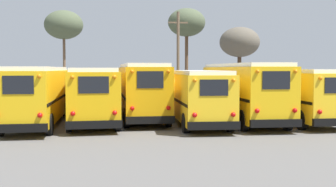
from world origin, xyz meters
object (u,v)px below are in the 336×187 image
object	(u,v)px
school_bus_0	(38,93)
school_bus_4	(242,90)
school_bus_1	(92,93)
bare_tree_1	(64,25)
school_bus_3	(195,94)
bare_tree_0	(240,43)
school_bus_5	(288,92)
utility_pole	(178,55)
bare_tree_2	(187,23)
school_bus_2	(141,89)

from	to	relation	value
school_bus_0	school_bus_4	xyz separation A→B (m)	(11.50, 0.06, 0.11)
school_bus_1	bare_tree_1	distance (m)	23.38
school_bus_3	bare_tree_0	bearing A→B (deg)	65.27
school_bus_5	bare_tree_1	xyz separation A→B (m)	(-15.28, 22.92, 6.06)
school_bus_0	school_bus_1	size ratio (longest dim) A/B	1.00
utility_pole	bare_tree_2	world-z (taller)	bare_tree_2
bare_tree_2	school_bus_4	bearing A→B (deg)	-92.16
utility_pole	bare_tree_0	world-z (taller)	utility_pole
school_bus_4	bare_tree_2	world-z (taller)	bare_tree_2
school_bus_0	bare_tree_1	size ratio (longest dim) A/B	1.13
school_bus_1	bare_tree_0	world-z (taller)	bare_tree_0
school_bus_1	school_bus_4	distance (m)	8.65
bare_tree_1	school_bus_3	bearing A→B (deg)	-67.89
school_bus_4	bare_tree_0	bearing A→B (deg)	72.80
utility_pole	bare_tree_2	size ratio (longest dim) A/B	0.85
school_bus_1	school_bus_3	bearing A→B (deg)	-11.65
school_bus_1	bare_tree_2	world-z (taller)	bare_tree_2
school_bus_3	school_bus_4	xyz separation A→B (m)	(2.88, 0.51, 0.21)
utility_pole	bare_tree_0	distance (m)	7.51
school_bus_1	utility_pole	bearing A→B (deg)	62.35
school_bus_1	bare_tree_2	bearing A→B (deg)	66.12
bare_tree_1	bare_tree_2	distance (m)	13.27
school_bus_0	bare_tree_0	size ratio (longest dim) A/B	1.45
school_bus_4	school_bus_1	bearing A→B (deg)	175.54
bare_tree_0	school_bus_3	bearing A→B (deg)	-114.73
school_bus_0	school_bus_4	world-z (taller)	school_bus_4
bare_tree_1	school_bus_0	bearing A→B (deg)	-87.75
bare_tree_0	school_bus_1	bearing A→B (deg)	-129.87
school_bus_2	bare_tree_1	world-z (taller)	bare_tree_1
school_bus_0	school_bus_1	distance (m)	2.97
school_bus_5	bare_tree_0	bearing A→B (deg)	81.74
school_bus_0	school_bus_5	size ratio (longest dim) A/B	0.98
school_bus_2	school_bus_3	size ratio (longest dim) A/B	0.98
bare_tree_0	utility_pole	bearing A→B (deg)	-156.58
bare_tree_0	school_bus_5	bearing A→B (deg)	-98.26
school_bus_0	school_bus_2	xyz separation A→B (m)	(5.75, 1.64, 0.10)
utility_pole	school_bus_0	bearing A→B (deg)	-124.78
school_bus_2	utility_pole	distance (m)	13.92
school_bus_1	school_bus_2	bearing A→B (deg)	17.47
school_bus_2	bare_tree_1	xyz separation A→B (m)	(-6.65, 21.37, 5.91)
school_bus_3	bare_tree_1	bearing A→B (deg)	112.11
school_bus_3	bare_tree_1	size ratio (longest dim) A/B	1.09
school_bus_2	utility_pole	xyz separation A→B (m)	(4.39, 12.97, 2.49)
school_bus_5	bare_tree_1	size ratio (longest dim) A/B	1.15
school_bus_0	utility_pole	xyz separation A→B (m)	(10.15, 14.61, 2.59)
school_bus_3	bare_tree_2	size ratio (longest dim) A/B	1.05
school_bus_3	utility_pole	xyz separation A→B (m)	(1.52, 15.06, 2.69)
school_bus_0	school_bus_2	world-z (taller)	school_bus_2
school_bus_0	bare_tree_2	distance (m)	26.08
school_bus_0	bare_tree_1	distance (m)	23.79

